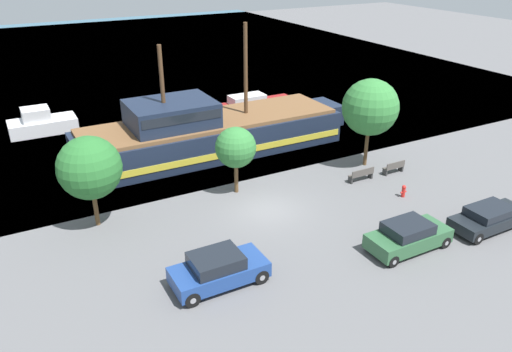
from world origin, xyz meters
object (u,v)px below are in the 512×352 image
object	(u,v)px
pirate_ship	(208,132)
parked_car_curb_mid	(490,217)
bench_promenade_west	(362,175)
moored_boat_outer	(252,104)
moored_boat_dockside	(42,123)
fire_hydrant	(404,191)
parked_car_curb_rear	(218,269)
bench_promenade_east	(394,167)
parked_car_curb_front	(408,236)

from	to	relation	value
pirate_ship	parked_car_curb_mid	world-z (taller)	pirate_ship
parked_car_curb_mid	bench_promenade_west	distance (m)	8.11
moored_boat_outer	parked_car_curb_mid	size ratio (longest dim) A/B	1.74
moored_boat_dockside	fire_hydrant	size ratio (longest dim) A/B	6.65
parked_car_curb_rear	fire_hydrant	xyz separation A→B (m)	(13.21, 2.40, -0.35)
pirate_ship	bench_promenade_east	size ratio (longest dim) A/B	13.43
bench_promenade_west	fire_hydrant	bearing A→B (deg)	-74.88
pirate_ship	moored_boat_outer	distance (m)	10.59
parked_car_curb_mid	parked_car_curb_rear	bearing A→B (deg)	170.44
bench_promenade_west	moored_boat_outer	bearing A→B (deg)	87.12
pirate_ship	moored_boat_outer	world-z (taller)	pirate_ship
moored_boat_dockside	fire_hydrant	world-z (taller)	moored_boat_dockside
moored_boat_outer	bench_promenade_east	bearing A→B (deg)	-83.88
bench_promenade_east	bench_promenade_west	distance (m)	2.62
parked_car_curb_rear	bench_promenade_east	bearing A→B (deg)	19.10
parked_car_curb_front	bench_promenade_west	distance (m)	7.83
moored_boat_dockside	parked_car_curb_front	bearing A→B (deg)	-62.65
fire_hydrant	pirate_ship	bearing A→B (deg)	121.75
moored_boat_outer	parked_car_curb_front	xyz separation A→B (m)	(-3.85, -23.74, 0.20)
pirate_ship	parked_car_curb_front	size ratio (longest dim) A/B	4.76
parked_car_curb_rear	pirate_ship	bearing A→B (deg)	68.25
moored_boat_outer	bench_promenade_east	distance (m)	16.74
parked_car_curb_front	parked_car_curb_rear	size ratio (longest dim) A/B	1.00
pirate_ship	moored_boat_outer	bearing A→B (deg)	44.74
bench_promenade_east	moored_boat_dockside	bearing A→B (deg)	134.95
moored_boat_outer	parked_car_curb_rear	distance (m)	25.55
parked_car_curb_rear	parked_car_curb_mid	bearing A→B (deg)	-9.56
pirate_ship	bench_promenade_east	world-z (taller)	pirate_ship
bench_promenade_east	bench_promenade_west	bearing A→B (deg)	177.27
parked_car_curb_front	fire_hydrant	distance (m)	5.75
pirate_ship	parked_car_curb_mid	xyz separation A→B (m)	(8.89, -16.90, -0.87)
pirate_ship	bench_promenade_west	world-z (taller)	pirate_ship
parked_car_curb_front	bench_promenade_west	size ratio (longest dim) A/B	2.47
moored_boat_dockside	moored_boat_outer	distance (m)	17.72
parked_car_curb_front	parked_car_curb_mid	xyz separation A→B (m)	(5.25, -0.57, -0.08)
moored_boat_outer	bench_promenade_east	size ratio (longest dim) A/B	5.28
parked_car_curb_front	moored_boat_outer	bearing A→B (deg)	80.79
moored_boat_outer	moored_boat_dockside	bearing A→B (deg)	171.28
moored_boat_dockside	bench_promenade_east	xyz separation A→B (m)	(19.30, -19.33, -0.35)
pirate_ship	parked_car_curb_front	distance (m)	16.74
fire_hydrant	bench_promenade_west	size ratio (longest dim) A/B	0.44
pirate_ship	bench_promenade_west	bearing A→B (deg)	-53.83
moored_boat_outer	fire_hydrant	world-z (taller)	moored_boat_outer
parked_car_curb_rear	fire_hydrant	bearing A→B (deg)	10.29
bench_promenade_east	fire_hydrant	bearing A→B (deg)	-122.99
moored_boat_dockside	bench_promenade_east	distance (m)	27.32
parked_car_curb_front	parked_car_curb_mid	size ratio (longest dim) A/B	0.93
pirate_ship	fire_hydrant	world-z (taller)	pirate_ship
parked_car_curb_mid	bench_promenade_east	bearing A→B (deg)	87.13
parked_car_curb_front	fire_hydrant	xyz separation A→B (m)	(3.81, 4.29, -0.32)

